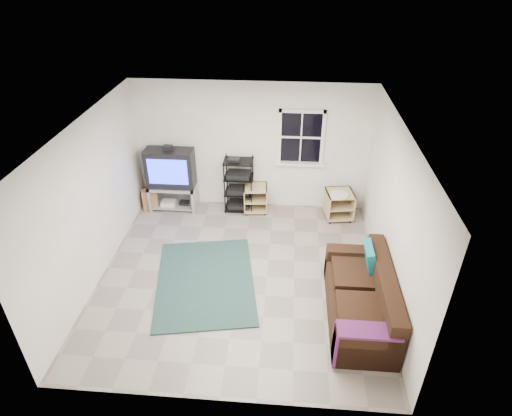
# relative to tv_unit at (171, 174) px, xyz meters

# --- Properties ---
(room) EXTENTS (4.60, 4.62, 4.60)m
(room) POSITION_rel_tv_unit_xyz_m (2.55, 0.23, 0.71)
(room) COLOR gray
(room) RESTS_ON ground
(tv_unit) EXTENTS (0.95, 0.47, 1.40)m
(tv_unit) POSITION_rel_tv_unit_xyz_m (0.00, 0.00, 0.00)
(tv_unit) COLOR #A1A1A9
(tv_unit) RESTS_ON ground
(av_rack) EXTENTS (0.57, 0.42, 1.15)m
(av_rack) POSITION_rel_tv_unit_xyz_m (1.36, 0.03, -0.27)
(av_rack) COLOR black
(av_rack) RESTS_ON ground
(side_table_left) EXTENTS (0.50, 0.50, 0.55)m
(side_table_left) POSITION_rel_tv_unit_xyz_m (1.69, 0.05, -0.47)
(side_table_left) COLOR tan
(side_table_left) RESTS_ON ground
(side_table_right) EXTENTS (0.59, 0.59, 0.60)m
(side_table_right) POSITION_rel_tv_unit_xyz_m (3.36, -0.09, -0.43)
(side_table_right) COLOR tan
(side_table_right) RESTS_ON ground
(sofa) EXTENTS (0.87, 1.97, 0.90)m
(sofa) POSITION_rel_tv_unit_xyz_m (3.48, -2.80, -0.45)
(sofa) COLOR black
(sofa) RESTS_ON ground
(shag_rug) EXTENTS (1.91, 2.38, 0.03)m
(shag_rug) POSITION_rel_tv_unit_xyz_m (1.05, -2.24, -0.75)
(shag_rug) COLOR black
(shag_rug) RESTS_ON ground
(paper_bag) EXTENTS (0.35, 0.29, 0.43)m
(paper_bag) POSITION_rel_tv_unit_xyz_m (-0.49, -0.09, -0.55)
(paper_bag) COLOR #956B42
(paper_bag) RESTS_ON ground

